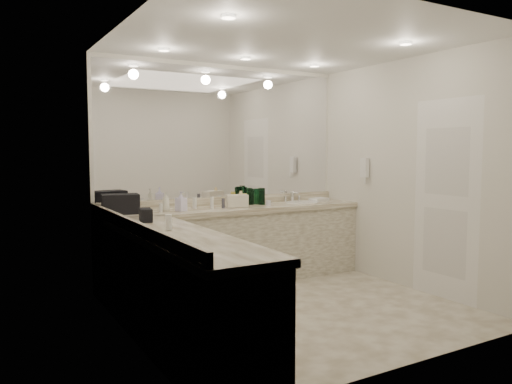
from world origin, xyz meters
TOP-DOWN VIEW (x-y plane):
  - floor at (0.00, 0.00)m, footprint 3.20×3.20m
  - ceiling at (0.00, 0.00)m, footprint 3.20×3.20m
  - wall_back at (0.00, 1.50)m, footprint 3.20×0.02m
  - wall_left at (-1.60, 0.00)m, footprint 0.02×3.00m
  - wall_right at (1.60, 0.00)m, footprint 0.02×3.00m
  - vanity_back_base at (0.00, 1.20)m, footprint 3.20×0.60m
  - vanity_back_top at (0.00, 1.19)m, footprint 3.20×0.64m
  - vanity_left_base at (-1.30, -0.30)m, footprint 0.60×2.40m
  - vanity_left_top at (-1.29, -0.30)m, footprint 0.64×2.42m
  - backsplash_back at (0.00, 1.48)m, footprint 3.20×0.04m
  - backsplash_left at (-1.58, 0.00)m, footprint 0.04×3.00m
  - mirror_back at (0.00, 1.49)m, footprint 3.12×0.01m
  - mirror_left at (-1.59, 0.00)m, footprint 0.01×2.92m
  - sink at (0.95, 1.20)m, footprint 0.44×0.44m
  - faucet at (0.95, 1.41)m, footprint 0.24×0.16m
  - wall_phone at (1.56, 0.70)m, footprint 0.06×0.10m
  - door at (1.59, -0.50)m, footprint 0.02×0.82m
  - black_toiletry_bag at (-1.35, 1.23)m, footprint 0.40×0.29m
  - black_bag_spill at (-1.30, 0.54)m, footprint 0.14×0.24m
  - cream_cosmetic_case at (-0.01, 1.15)m, footprint 0.28×0.22m
  - hand_towel at (1.26, 1.24)m, footprint 0.27×0.21m
  - lotion_left at (-1.30, -0.07)m, footprint 0.05×0.05m
  - soap_bottle_a at (-0.85, 1.22)m, footprint 0.10×0.10m
  - soap_bottle_b at (-0.71, 1.13)m, footprint 0.13×0.13m
  - soap_bottle_c at (0.04, 1.15)m, footprint 0.17×0.17m
  - green_bottle_0 at (0.27, 1.31)m, footprint 0.07×0.07m
  - green_bottle_1 at (0.39, 1.24)m, footprint 0.06×0.06m
  - green_bottle_2 at (0.28, 1.35)m, footprint 0.07×0.07m
  - green_bottle_3 at (0.37, 1.33)m, footprint 0.07×0.07m
  - green_bottle_4 at (0.38, 1.24)m, footprint 0.07×0.07m
  - amenity_bottle_0 at (-0.19, 1.14)m, footprint 0.04×0.04m
  - amenity_bottle_1 at (0.18, 1.30)m, footprint 0.06×0.06m
  - amenity_bottle_2 at (-0.49, 1.27)m, footprint 0.05×0.05m
  - amenity_bottle_3 at (0.40, 1.12)m, footprint 0.06×0.06m
  - amenity_bottle_4 at (-0.94, 1.16)m, footprint 0.04×0.04m
  - amenity_bottle_5 at (-0.35, 1.12)m, footprint 0.04×0.04m
  - amenity_bottle_6 at (0.04, 1.27)m, footprint 0.06×0.06m
  - amenity_bottle_7 at (0.19, 1.34)m, footprint 0.06×0.06m

SIDE VIEW (x-z plane):
  - floor at x=0.00m, z-range 0.00..0.00m
  - vanity_back_base at x=0.00m, z-range 0.00..0.84m
  - vanity_left_base at x=-1.30m, z-range 0.00..0.84m
  - vanity_back_top at x=0.00m, z-range 0.84..0.90m
  - vanity_left_top at x=-1.29m, z-range 0.84..0.90m
  - sink at x=0.95m, z-range 0.88..0.91m
  - hand_towel at x=1.26m, z-range 0.90..0.94m
  - amenity_bottle_1 at x=0.18m, z-range 0.90..0.96m
  - amenity_bottle_3 at x=0.40m, z-range 0.90..0.96m
  - amenity_bottle_4 at x=-0.94m, z-range 0.90..0.99m
  - amenity_bottle_6 at x=0.04m, z-range 0.90..0.99m
  - backsplash_back at x=0.00m, z-range 0.90..1.00m
  - backsplash_left at x=-1.58m, z-range 0.90..1.00m
  - amenity_bottle_0 at x=-0.19m, z-range 0.90..1.01m
  - black_bag_spill at x=-1.30m, z-range 0.90..1.02m
  - lotion_left at x=-1.30m, z-range 0.90..1.03m
  - amenity_bottle_2 at x=-0.49m, z-range 0.90..1.03m
  - amenity_bottle_7 at x=0.19m, z-range 0.90..1.04m
  - faucet at x=0.95m, z-range 0.90..1.04m
  - amenity_bottle_5 at x=-0.35m, z-range 0.90..1.04m
  - cream_cosmetic_case at x=-0.01m, z-range 0.90..1.04m
  - soap_bottle_c at x=0.04m, z-range 0.90..1.09m
  - green_bottle_3 at x=0.37m, z-range 0.90..1.09m
  - green_bottle_0 at x=0.27m, z-range 0.90..1.10m
  - green_bottle_2 at x=0.28m, z-range 0.90..1.10m
  - green_bottle_1 at x=0.39m, z-range 0.90..1.10m
  - green_bottle_4 at x=0.38m, z-range 0.90..1.11m
  - soap_bottle_a at x=-0.85m, z-range 0.90..1.11m
  - black_toiletry_bag at x=-1.35m, z-range 0.90..1.11m
  - soap_bottle_b at x=-0.71m, z-range 0.90..1.12m
  - door at x=1.59m, z-range 0.00..2.10m
  - wall_back at x=0.00m, z-range 0.00..2.60m
  - wall_left at x=-1.60m, z-range 0.00..2.60m
  - wall_right at x=1.60m, z-range 0.00..2.60m
  - wall_phone at x=1.56m, z-range 1.23..1.47m
  - mirror_back at x=0.00m, z-range 1.00..2.55m
  - mirror_left at x=-1.59m, z-range 1.00..2.55m
  - ceiling at x=0.00m, z-range 2.60..2.60m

